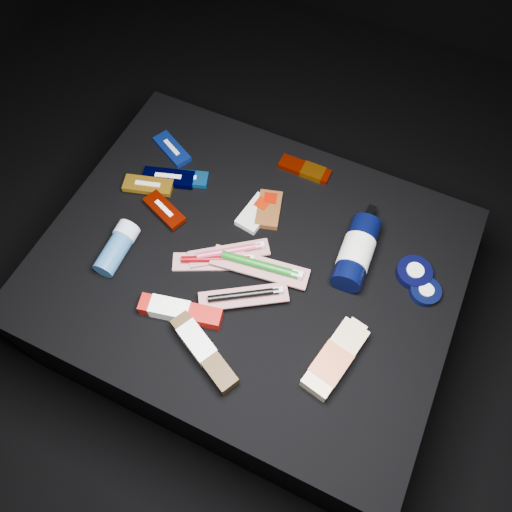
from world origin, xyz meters
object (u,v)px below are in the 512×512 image
at_px(lotion_bottle, 357,252).
at_px(toothpaste_carton_red, 177,311).
at_px(bodywash_bottle, 334,360).
at_px(deodorant_stick, 117,248).

distance_m(lotion_bottle, toothpaste_carton_red, 0.43).
distance_m(bodywash_bottle, toothpaste_carton_red, 0.36).
bearing_deg(deodorant_stick, lotion_bottle, 20.38).
distance_m(deodorant_stick, toothpaste_carton_red, 0.22).
relative_size(lotion_bottle, deodorant_stick, 1.73).
relative_size(bodywash_bottle, deodorant_stick, 1.42).
xyz_separation_m(bodywash_bottle, toothpaste_carton_red, (-0.36, -0.04, -0.00)).
relative_size(lotion_bottle, bodywash_bottle, 1.21).
height_order(lotion_bottle, toothpaste_carton_red, lotion_bottle).
bearing_deg(toothpaste_carton_red, bodywash_bottle, -5.82).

